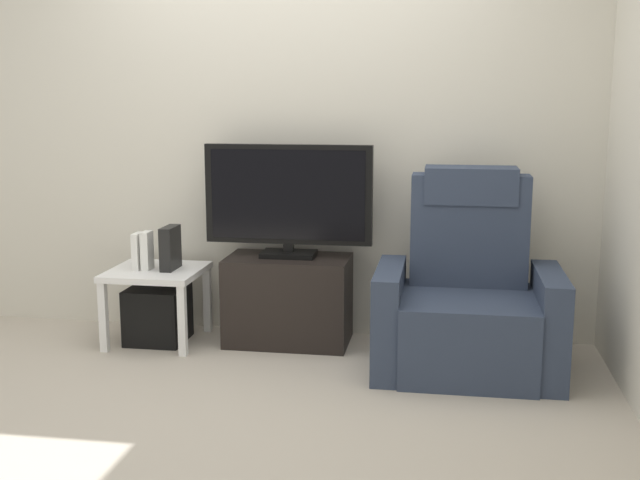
{
  "coord_description": "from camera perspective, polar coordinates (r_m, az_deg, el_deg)",
  "views": [
    {
      "loc": [
        0.95,
        -3.61,
        1.47
      ],
      "look_at": [
        0.28,
        0.5,
        0.7
      ],
      "focal_mm": 44.1,
      "sensor_mm": 36.0,
      "label": 1
    }
  ],
  "objects": [
    {
      "name": "side_table",
      "position": [
        4.81,
        -11.78,
        -2.88
      ],
      "size": [
        0.54,
        0.54,
        0.45
      ],
      "color": "white",
      "rests_on": "ground"
    },
    {
      "name": "tv_stand",
      "position": [
        4.72,
        -2.31,
        -4.36
      ],
      "size": [
        0.73,
        0.43,
        0.52
      ],
      "color": "black",
      "rests_on": "ground"
    },
    {
      "name": "subwoofer_box",
      "position": [
        4.86,
        -11.69,
        -5.3
      ],
      "size": [
        0.33,
        0.33,
        0.33
      ],
      "primitive_type": "cube",
      "color": "black",
      "rests_on": "ground"
    },
    {
      "name": "book_leftmost",
      "position": [
        4.79,
        -13.06,
        -0.79
      ],
      "size": [
        0.04,
        0.12,
        0.22
      ],
      "primitive_type": "cube",
      "color": "white",
      "rests_on": "side_table"
    },
    {
      "name": "ground_plane",
      "position": [
        4.01,
        -5.22,
        -11.06
      ],
      "size": [
        6.4,
        6.4,
        0.0
      ],
      "primitive_type": "plane",
      "color": "#B2A899"
    },
    {
      "name": "recliner_armchair",
      "position": [
        4.33,
        10.68,
        -4.39
      ],
      "size": [
        0.98,
        0.78,
        1.08
      ],
      "rotation": [
        0.0,
        0.0,
        0.06
      ],
      "color": "#2D384C",
      "rests_on": "ground"
    },
    {
      "name": "television",
      "position": [
        4.62,
        -2.32,
        3.07
      ],
      "size": [
        0.99,
        0.2,
        0.66
      ],
      "color": "black",
      "rests_on": "tv_stand"
    },
    {
      "name": "game_console",
      "position": [
        4.74,
        -10.81,
        -0.57
      ],
      "size": [
        0.07,
        0.2,
        0.26
      ],
      "primitive_type": "cube",
      "color": "black",
      "rests_on": "side_table"
    },
    {
      "name": "wall_back",
      "position": [
        4.84,
        -2.13,
        8.45
      ],
      "size": [
        6.4,
        0.06,
        2.6
      ],
      "primitive_type": "cube",
      "color": "beige",
      "rests_on": "ground"
    },
    {
      "name": "book_middle",
      "position": [
        4.77,
        -12.45,
        -0.75
      ],
      "size": [
        0.05,
        0.1,
        0.23
      ],
      "primitive_type": "cube",
      "color": "white",
      "rests_on": "side_table"
    }
  ]
}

